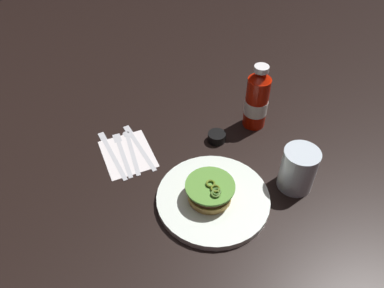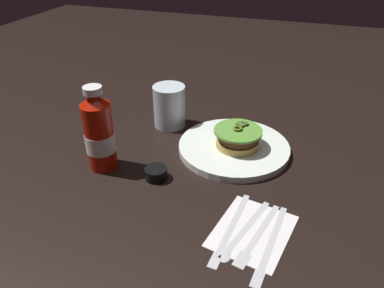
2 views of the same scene
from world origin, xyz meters
name	(u,v)px [view 1 (image 1 of 2)]	position (x,y,z in m)	size (l,w,h in m)	color
ground_plane	(200,186)	(0.00, 0.00, 0.00)	(3.00, 3.00, 0.00)	black
dinner_plate	(212,199)	(-0.06, 0.00, 0.01)	(0.28, 0.28, 0.02)	white
burger_sandwich	(210,191)	(-0.05, 0.01, 0.04)	(0.12, 0.12, 0.05)	tan
ketchup_bottle	(257,100)	(0.11, -0.28, 0.09)	(0.07, 0.07, 0.20)	#B21605
water_glass	(298,169)	(-0.13, -0.20, 0.06)	(0.09, 0.09, 0.12)	silver
condiment_cup	(217,137)	(0.11, -0.14, 0.01)	(0.05, 0.05, 0.03)	black
napkin	(128,154)	(0.21, 0.10, 0.00)	(0.16, 0.13, 0.00)	white
butter_knife	(137,143)	(0.23, 0.06, 0.00)	(0.21, 0.03, 0.00)	silver
spoon_utensil	(130,145)	(0.24, 0.08, 0.00)	(0.18, 0.07, 0.00)	silver
fork_utensil	(121,150)	(0.23, 0.11, 0.00)	(0.18, 0.06, 0.00)	silver
steak_knife	(110,151)	(0.24, 0.13, 0.00)	(0.21, 0.04, 0.00)	silver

